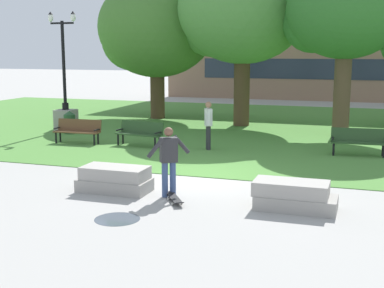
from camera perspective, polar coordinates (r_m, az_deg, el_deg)
The scene contains 17 objects.
ground_plane at distance 15.06m, azimuth 0.57°, elevation -3.55°, with size 140.00×140.00×0.00m, color #A3A09B.
grass_lawn at distance 24.61m, azimuth 7.71°, elevation 1.71°, with size 40.00×20.00×0.02m, color #4C8438.
concrete_block_center at distance 13.64m, azimuth -8.23°, elevation -3.78°, with size 1.80×0.90×0.64m.
concrete_block_left at distance 12.24m, azimuth 10.80°, elevation -5.46°, with size 1.85×0.90×0.64m.
person_skateboarder at distance 12.90m, azimuth -2.50°, elevation -1.47°, with size 0.82×1.01×1.71m.
skateboard at distance 12.63m, azimuth -1.84°, elevation -5.84°, with size 0.73×0.96×0.14m.
puddle at distance 11.53m, azimuth -7.98°, elevation -7.93°, with size 0.97×0.97×0.01m, color #47515B.
park_bench_near_left at distance 20.76m, azimuth -12.07°, elevation 1.51°, with size 1.82×0.60×0.90m.
park_bench_near_right at distance 19.82m, azimuth -5.57°, elevation 1.29°, with size 1.86×0.79×0.90m.
park_bench_far_left at distance 18.82m, azimuth 17.33°, elevation 0.41°, with size 1.84×0.67×0.90m.
lamp_post_left at distance 24.27m, azimuth -13.35°, elevation 3.91°, with size 1.32×0.80×5.13m.
tree_near_left at distance 25.11m, azimuth 5.30°, elevation 14.09°, with size 6.26×5.96×7.92m.
tree_far_right at distance 22.67m, azimuth 15.95°, elevation 13.55°, with size 4.97×4.73×7.15m.
tree_far_left at distance 27.73m, azimuth -3.91°, elevation 12.17°, with size 6.23×5.93×7.15m.
trash_bin at distance 23.24m, azimuth -12.93°, elevation 2.29°, with size 0.49×0.49×0.96m.
person_bystander_near_lawn at distance 18.95m, azimuth 1.76°, elevation 2.29°, with size 0.38×0.65×1.71m.
building_facade_distant at distance 38.66m, azimuth 14.43°, elevation 14.16°, with size 23.15×1.03×13.04m.
Camera 1 is at (4.47, -13.94, 3.54)m, focal length 50.00 mm.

